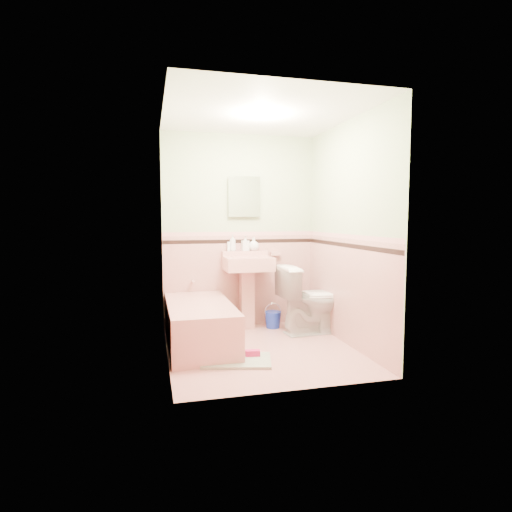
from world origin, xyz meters
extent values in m
plane|color=tan|center=(0.00, 0.00, 0.00)|extent=(2.20, 2.20, 0.00)
plane|color=white|center=(0.00, 0.00, 2.50)|extent=(2.20, 2.20, 0.00)
plane|color=beige|center=(0.00, 1.10, 1.25)|extent=(2.50, 0.00, 2.50)
plane|color=beige|center=(0.00, -1.10, 1.25)|extent=(2.50, 0.00, 2.50)
plane|color=beige|center=(-1.00, 0.00, 1.25)|extent=(0.00, 2.50, 2.50)
plane|color=beige|center=(1.00, 0.00, 1.25)|extent=(0.00, 2.50, 2.50)
plane|color=#D1938C|center=(0.00, 1.09, 0.60)|extent=(2.00, 0.00, 2.00)
plane|color=#D1938C|center=(0.00, -1.09, 0.60)|extent=(2.00, 0.00, 2.00)
plane|color=#D1938C|center=(-0.99, 0.00, 0.60)|extent=(0.00, 2.20, 2.20)
plane|color=#D1938C|center=(0.99, 0.00, 0.60)|extent=(0.00, 2.20, 2.20)
plane|color=black|center=(0.00, 1.08, 1.12)|extent=(2.00, 0.00, 2.00)
plane|color=black|center=(0.00, -1.08, 1.12)|extent=(2.00, 0.00, 2.00)
plane|color=black|center=(-0.98, 0.00, 1.12)|extent=(0.00, 2.20, 2.20)
plane|color=black|center=(0.98, 0.00, 1.12)|extent=(0.00, 2.20, 2.20)
plane|color=#CE8D8B|center=(0.00, 1.08, 1.22)|extent=(2.00, 0.00, 2.00)
plane|color=#CE8D8B|center=(0.00, -1.08, 1.22)|extent=(2.00, 0.00, 2.00)
plane|color=#CE8D8B|center=(-0.98, 0.00, 1.22)|extent=(0.00, 2.20, 2.20)
plane|color=#CE8D8B|center=(0.98, 0.00, 1.22)|extent=(0.00, 2.20, 2.20)
cube|color=tan|center=(-0.63, 0.33, 0.23)|extent=(0.70, 1.50, 0.45)
cylinder|color=silver|center=(-0.63, 1.05, 0.63)|extent=(0.04, 0.12, 0.04)
cylinder|color=silver|center=(0.05, 1.00, 0.95)|extent=(0.02, 0.02, 0.10)
cube|color=white|center=(0.05, 1.07, 1.70)|extent=(0.37, 0.04, 0.46)
cube|color=tan|center=(0.47, 1.06, 0.95)|extent=(0.13, 0.08, 0.04)
imported|color=#B2B2B2|center=(-0.11, 1.04, 1.11)|extent=(0.11, 0.11, 0.21)
imported|color=#B2B2B2|center=(0.06, 1.04, 1.10)|extent=(0.09, 0.10, 0.20)
imported|color=#B2B2B2|center=(0.17, 1.04, 1.09)|extent=(0.14, 0.14, 0.17)
cylinder|color=white|center=(-0.16, 1.04, 1.06)|extent=(0.05, 0.05, 0.12)
imported|color=white|center=(0.78, 0.50, 0.42)|extent=(0.87, 0.54, 0.85)
cube|color=gray|center=(-0.34, -0.31, 0.01)|extent=(0.76, 0.60, 0.03)
cube|color=#BF1E59|center=(-0.16, -0.25, 0.06)|extent=(0.15, 0.09, 0.06)
camera|label=1|loc=(-1.15, -4.26, 1.42)|focal=29.33mm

